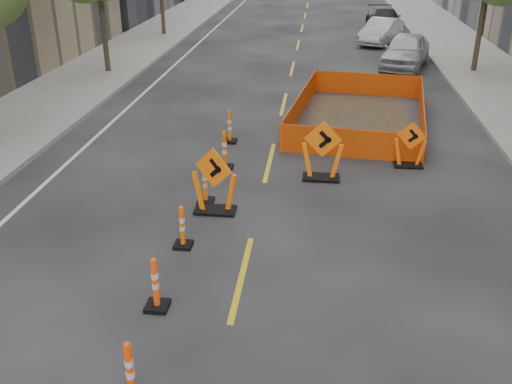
# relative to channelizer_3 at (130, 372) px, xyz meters

# --- Properties ---
(sidewalk_left) EXTENTS (4.00, 90.00, 0.15)m
(sidewalk_left) POSITION_rel_channelizer_3_xyz_m (-7.87, 11.33, -0.45)
(sidewalk_left) COLOR gray
(sidewalk_left) RESTS_ON ground
(channelizer_3) EXTENTS (0.41, 0.41, 1.05)m
(channelizer_3) POSITION_rel_channelizer_3_xyz_m (0.00, 0.00, 0.00)
(channelizer_3) COLOR #F9410A
(channelizer_3) RESTS_ON ground
(channelizer_4) EXTENTS (0.41, 0.41, 1.04)m
(channelizer_4) POSITION_rel_channelizer_3_xyz_m (-0.24, 2.17, -0.00)
(channelizer_4) COLOR #FF470A
(channelizer_4) RESTS_ON ground
(channelizer_5) EXTENTS (0.38, 0.38, 0.97)m
(channelizer_5) POSITION_rel_channelizer_3_xyz_m (-0.27, 4.34, -0.04)
(channelizer_5) COLOR #E95809
(channelizer_5) RESTS_ON ground
(channelizer_6) EXTENTS (0.40, 0.40, 1.00)m
(channelizer_6) POSITION_rel_channelizer_3_xyz_m (-0.20, 6.52, -0.02)
(channelizer_6) COLOR #FF640A
(channelizer_6) RESTS_ON ground
(channelizer_7) EXTENTS (0.45, 0.45, 1.13)m
(channelizer_7) POSITION_rel_channelizer_3_xyz_m (-0.08, 8.69, 0.04)
(channelizer_7) COLOR #D64C09
(channelizer_7) RESTS_ON ground
(channelizer_8) EXTENTS (0.41, 0.41, 1.04)m
(channelizer_8) POSITION_rel_channelizer_3_xyz_m (-0.27, 10.86, -0.01)
(channelizer_8) COLOR #DC5109
(channelizer_8) RESTS_ON ground
(chevron_sign_left) EXTENTS (1.27, 1.05, 1.65)m
(chevron_sign_left) POSITION_rel_channelizer_3_xyz_m (0.12, 6.03, 0.30)
(chevron_sign_left) COLOR orange
(chevron_sign_left) RESTS_ON ground
(chevron_sign_center) EXTENTS (1.13, 0.70, 1.65)m
(chevron_sign_center) POSITION_rel_channelizer_3_xyz_m (2.62, 8.28, 0.30)
(chevron_sign_center) COLOR #FF680A
(chevron_sign_center) RESTS_ON ground
(chevron_sign_right) EXTENTS (1.01, 0.78, 1.34)m
(chevron_sign_right) POSITION_rel_channelizer_3_xyz_m (5.08, 9.45, 0.14)
(chevron_sign_right) COLOR #FF5F0A
(chevron_sign_right) RESTS_ON ground
(safety_fence) EXTENTS (5.05, 7.58, 0.89)m
(safety_fence) POSITION_rel_channelizer_3_xyz_m (3.90, 13.47, -0.08)
(safety_fence) COLOR #FF620D
(safety_fence) RESTS_ON ground
(parked_car_near) EXTENTS (3.10, 5.00, 1.59)m
(parked_car_near) POSITION_rel_channelizer_3_xyz_m (6.50, 22.26, 0.27)
(parked_car_near) COLOR #B9B9BB
(parked_car_near) RESTS_ON ground
(parked_car_mid) EXTENTS (2.98, 4.47, 1.39)m
(parked_car_mid) POSITION_rel_channelizer_3_xyz_m (5.85, 28.30, 0.17)
(parked_car_mid) COLOR #A6A7AC
(parked_car_mid) RESTS_ON ground
(parked_car_far) EXTENTS (2.30, 4.89, 1.38)m
(parked_car_far) POSITION_rel_channelizer_3_xyz_m (6.49, 33.38, 0.16)
(parked_car_far) COLOR black
(parked_car_far) RESTS_ON ground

